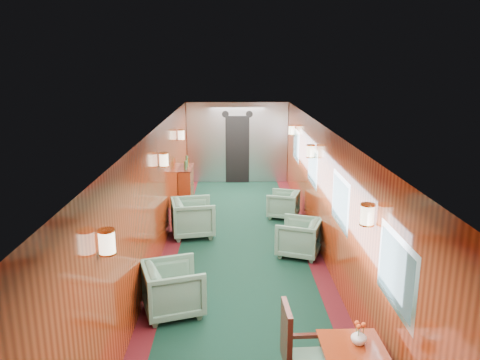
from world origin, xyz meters
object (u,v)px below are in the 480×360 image
Objects in this scene: armchair_right_far at (283,204)px; side_chair at (299,353)px; armchair_right_near at (299,237)px; armchair_left_near at (173,289)px; credenza at (186,184)px; armchair_left_far at (193,218)px.

side_chair is at bearing 13.13° from armchair_right_far.
armchair_right_near is (0.56, 3.95, -0.27)m from side_chair.
credenza is at bearing -14.41° from armchair_left_near.
credenza is 1.75× the size of armchair_right_far.
armchair_right_near is 1.12× the size of armchair_right_far.
credenza is (-1.85, 7.42, -0.15)m from side_chair.
credenza is 1.46× the size of armchair_left_near.
side_chair is at bearing -76.01° from credenza.
side_chair is 1.39× the size of armchair_left_near.
armchair_left_near is 1.07× the size of armchair_right_near.
armchair_left_far is (-1.48, 5.01, -0.23)m from side_chair.
armchair_left_far is 1.25× the size of armchair_right_far.
side_chair reaches higher than armchair_left_near.
armchair_right_far is at bearing -157.97° from armchair_right_near.
armchair_right_near is (2.09, 2.04, -0.03)m from armchair_left_near.
armchair_left_near is at bearing 168.50° from armchair_left_far.
side_chair is at bearing -159.25° from armchair_left_near.
armchair_left_far is at bearing -42.27° from armchair_right_far.
credenza reaches higher than armchair_right_far.
armchair_left_far is (0.04, 3.10, 0.02)m from armchair_left_near.
armchair_left_far reaches higher than armchair_right_far.
armchair_left_near reaches higher than armchair_right_far.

